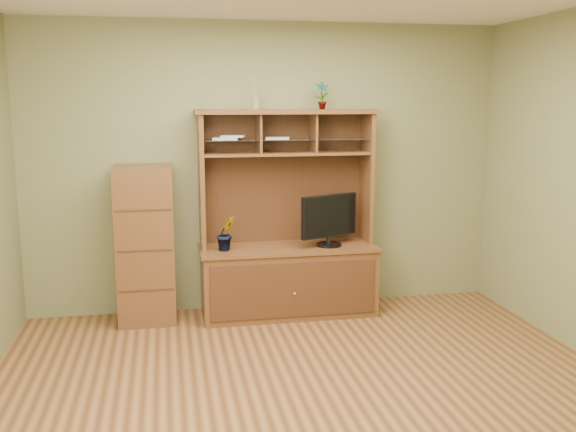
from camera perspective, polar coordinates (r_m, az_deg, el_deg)
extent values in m
cube|color=#513117|center=(4.56, 2.32, -15.71)|extent=(4.50, 4.00, 0.02)
cube|color=olive|center=(6.10, -1.91, 4.30)|extent=(4.50, 0.02, 2.70)
cube|color=olive|center=(2.28, 14.25, -6.28)|extent=(4.50, 0.02, 2.70)
cube|color=#4D2A16|center=(6.03, 0.03, -5.84)|extent=(1.60, 0.55, 0.62)
cube|color=#381C0F|center=(5.77, 0.56, -6.60)|extent=(1.50, 0.01, 0.50)
sphere|color=silver|center=(5.77, 0.59, -6.94)|extent=(0.02, 0.02, 0.02)
cube|color=#4D2A16|center=(5.95, 0.03, -2.83)|extent=(1.64, 0.59, 0.03)
cube|color=#4D2A16|center=(5.84, -7.71, 3.20)|extent=(0.04, 0.35, 1.25)
cube|color=#4D2A16|center=(6.13, 7.04, 3.55)|extent=(0.04, 0.35, 1.25)
cube|color=#381C0F|center=(6.10, -0.45, 3.59)|extent=(1.52, 0.02, 1.25)
cube|color=#4D2A16|center=(5.89, -0.16, 9.26)|extent=(1.66, 0.40, 0.04)
cube|color=#4D2A16|center=(5.91, -0.16, 5.57)|extent=(1.52, 0.32, 0.02)
cube|color=#4D2A16|center=(5.86, -2.61, 7.35)|extent=(0.02, 0.31, 0.35)
cube|color=#4D2A16|center=(5.95, 2.26, 7.40)|extent=(0.02, 0.31, 0.35)
cube|color=silver|center=(5.89, -0.14, 6.83)|extent=(1.50, 0.27, 0.01)
cylinder|color=black|center=(5.97, 3.66, -2.55)|extent=(0.23, 0.23, 0.02)
cylinder|color=black|center=(5.96, 3.66, -2.10)|extent=(0.05, 0.05, 0.07)
cube|color=black|center=(5.91, 3.69, 0.01)|extent=(0.57, 0.28, 0.39)
imported|color=#2B551D|center=(5.78, -5.54, -1.53)|extent=(0.21, 0.18, 0.32)
imported|color=#376A25|center=(5.96, 3.03, 10.66)|extent=(0.14, 0.10, 0.25)
cylinder|color=silver|center=(5.85, -2.95, 9.95)|extent=(0.06, 0.06, 0.11)
cylinder|color=#9F744F|center=(5.85, -2.97, 11.40)|extent=(0.04, 0.04, 0.19)
cube|color=#BCBCC1|center=(5.83, -5.59, 6.87)|extent=(0.24, 0.20, 0.02)
cube|color=#BCBCC1|center=(5.83, -4.90, 7.09)|extent=(0.24, 0.21, 0.02)
cube|color=#BCBCC1|center=(5.89, -0.93, 6.95)|extent=(0.24, 0.21, 0.02)
cube|color=#4D2A16|center=(5.88, -12.57, -2.51)|extent=(0.51, 0.46, 1.42)
cube|color=#381C0F|center=(5.75, -12.49, -6.46)|extent=(0.47, 0.01, 0.02)
cube|color=#381C0F|center=(5.66, -12.63, -3.03)|extent=(0.47, 0.01, 0.01)
cube|color=#381C0F|center=(5.59, -12.77, 0.51)|extent=(0.47, 0.01, 0.02)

